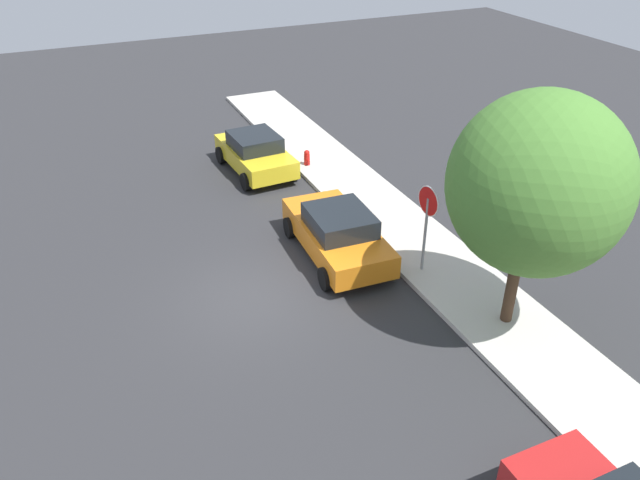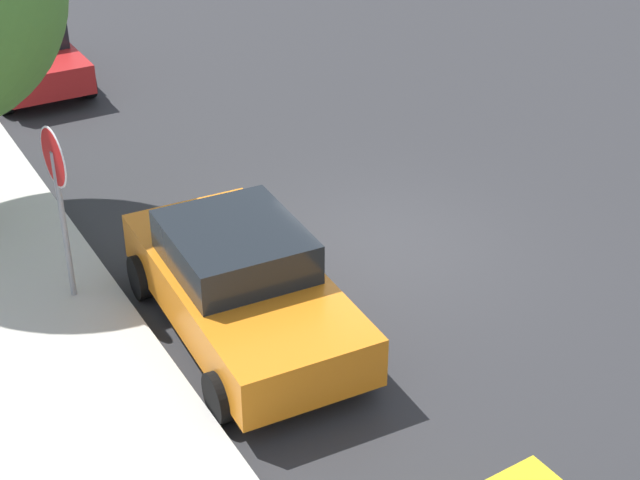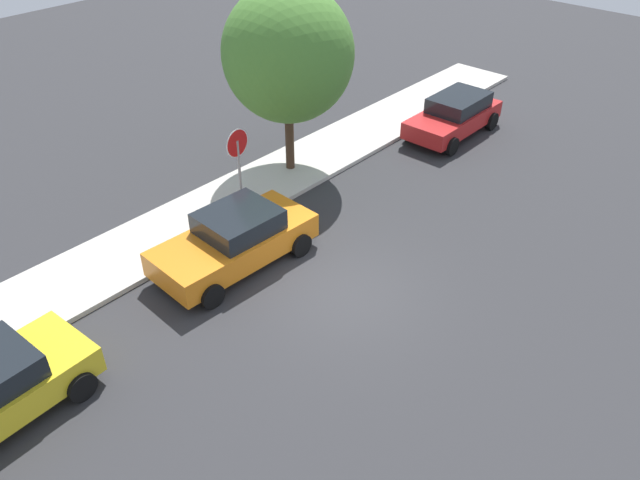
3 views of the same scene
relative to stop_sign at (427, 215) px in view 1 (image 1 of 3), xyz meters
The scene contains 7 objects.
ground_plane 5.03m from the stop_sign, 100.27° to the right, with size 60.00×60.00×0.00m, color #2D2D30.
sidewalk_curb 2.08m from the stop_sign, 142.16° to the left, with size 32.00×2.52×0.14m, color beige.
stop_sign is the anchor object (origin of this frame).
parked_car_orange 2.74m from the stop_sign, 135.68° to the right, with size 4.42×2.26×1.52m.
parked_car_yellow 8.64m from the stop_sign, 166.53° to the right, with size 3.97×2.20×1.45m.
street_tree_near_corner 3.60m from the stop_sign, 15.03° to the left, with size 3.98×3.98×5.93m.
fire_hydrant 7.97m from the stop_sign, behind, with size 0.30×0.22×0.72m.
Camera 1 is at (12.90, -3.87, 9.76)m, focal length 35.00 mm.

